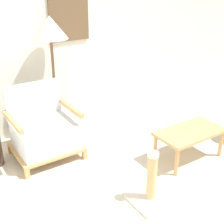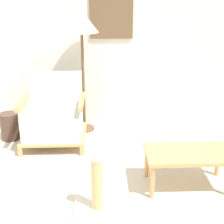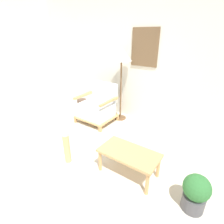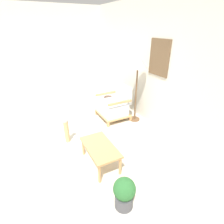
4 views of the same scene
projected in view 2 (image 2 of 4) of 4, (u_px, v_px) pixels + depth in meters
name	position (u px, v px, depth m)	size (l,w,h in m)	color
wall_back	(89.00, 26.00, 4.09)	(8.00, 0.09, 2.70)	silver
armchair	(54.00, 118.00, 3.78)	(0.75, 0.67, 0.84)	tan
floor_lamp	(81.00, 27.00, 3.81)	(0.42, 0.42, 1.57)	brown
coffee_table	(188.00, 157.00, 2.90)	(0.80, 0.43, 0.36)	tan
vase	(10.00, 126.00, 3.94)	(0.23, 0.23, 0.34)	#473328
scratching_post	(97.00, 196.00, 2.61)	(0.40, 0.40, 0.53)	beige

